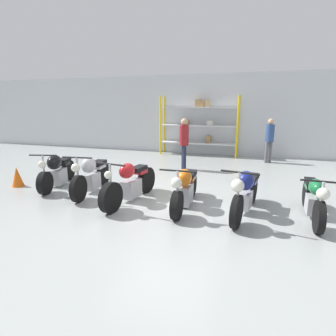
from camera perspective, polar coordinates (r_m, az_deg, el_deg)
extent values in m
plane|color=#9EA3A0|center=(6.43, -1.06, -6.88)|extent=(30.00, 30.00, 0.00)
cube|color=silver|center=(12.34, 8.53, 11.31)|extent=(30.00, 0.08, 3.60)
cylinder|color=yellow|center=(12.23, -1.69, 9.19)|extent=(0.08, 0.08, 2.64)
cylinder|color=yellow|center=(11.59, 14.85, 8.51)|extent=(0.08, 0.08, 2.64)
cylinder|color=yellow|center=(12.75, -0.88, 9.36)|extent=(0.08, 0.08, 2.64)
cylinder|color=yellow|center=(12.14, 14.98, 8.71)|extent=(0.08, 0.08, 2.64)
cube|color=silver|center=(12.14, 6.52, 5.41)|extent=(3.45, 0.55, 0.05)
cube|color=silver|center=(12.06, 6.62, 9.16)|extent=(3.45, 0.55, 0.05)
cube|color=silver|center=(12.03, 6.73, 12.95)|extent=(3.45, 0.55, 0.05)
cube|color=#A87F51|center=(12.02, 7.40, 13.68)|extent=(0.19, 0.20, 0.26)
cube|color=#A87F51|center=(12.16, 8.83, 6.19)|extent=(0.21, 0.26, 0.31)
cube|color=tan|center=(11.83, 8.64, 13.72)|extent=(0.19, 0.21, 0.29)
cube|color=#A87F51|center=(12.14, 6.61, 13.81)|extent=(0.25, 0.32, 0.31)
cube|color=silver|center=(11.95, 9.18, 9.66)|extent=(0.27, 0.21, 0.21)
cube|color=#A87F51|center=(12.15, 3.99, 9.85)|extent=(0.25, 0.23, 0.20)
cube|color=tan|center=(12.14, 3.94, 5.99)|extent=(0.24, 0.22, 0.17)
cylinder|color=black|center=(7.42, -25.20, -2.98)|extent=(0.29, 0.62, 0.60)
cylinder|color=black|center=(8.63, -20.80, -0.38)|extent=(0.29, 0.62, 0.60)
cube|color=#ADADB2|center=(8.07, -22.66, -1.70)|extent=(0.39, 0.56, 0.43)
ellipsoid|color=black|center=(7.82, -23.49, 1.14)|extent=(0.46, 0.62, 0.40)
cube|color=black|center=(8.30, -21.82, 1.53)|extent=(0.38, 0.52, 0.10)
cube|color=black|center=(8.36, -21.64, 1.00)|extent=(0.31, 0.38, 0.12)
cylinder|color=#ADADB2|center=(7.35, -25.41, -0.26)|extent=(0.06, 0.06, 0.72)
sphere|color=silver|center=(7.26, -25.78, 0.68)|extent=(0.19, 0.19, 0.19)
cylinder|color=black|center=(7.31, -25.58, 2.53)|extent=(0.70, 0.20, 0.04)
cylinder|color=black|center=(6.54, -18.91, -4.28)|extent=(0.19, 0.65, 0.64)
cylinder|color=black|center=(7.73, -13.88, -1.26)|extent=(0.19, 0.65, 0.64)
cube|color=#ADADB2|center=(7.18, -15.99, -2.78)|extent=(0.27, 0.52, 0.41)
ellipsoid|color=#B7B7BF|center=(6.92, -16.86, 0.60)|extent=(0.39, 0.49, 0.40)
cube|color=black|center=(7.39, -14.97, 1.05)|extent=(0.34, 0.59, 0.10)
cube|color=#B7B7BF|center=(7.45, -14.78, 0.45)|extent=(0.28, 0.42, 0.12)
cylinder|color=#ADADB2|center=(6.46, -19.07, -1.10)|extent=(0.06, 0.06, 0.74)
sphere|color=silver|center=(6.37, -19.48, 0.06)|extent=(0.20, 0.20, 0.20)
cylinder|color=black|center=(6.41, -19.19, 2.17)|extent=(0.74, 0.12, 0.04)
cylinder|color=black|center=(5.70, -12.33, -6.31)|extent=(0.24, 0.69, 0.67)
cylinder|color=black|center=(6.90, -4.72, -2.55)|extent=(0.24, 0.69, 0.67)
cube|color=#ADADB2|center=(6.33, -7.89, -4.43)|extent=(0.34, 0.54, 0.42)
ellipsoid|color=#B2191E|center=(6.07, -8.90, -0.61)|extent=(0.36, 0.51, 0.35)
cube|color=black|center=(6.49, -6.44, -0.09)|extent=(0.31, 0.51, 0.10)
cube|color=#B2191E|center=(6.60, -5.91, -0.64)|extent=(0.25, 0.36, 0.12)
cylinder|color=#ADADB2|center=(5.61, -12.38, -2.81)|extent=(0.06, 0.06, 0.71)
sphere|color=silver|center=(5.51, -12.90, -1.47)|extent=(0.16, 0.16, 0.16)
cylinder|color=black|center=(5.54, -12.38, 0.82)|extent=(0.71, 0.13, 0.04)
cylinder|color=black|center=(5.28, 1.94, -8.12)|extent=(0.15, 0.59, 0.59)
cylinder|color=black|center=(6.61, 5.19, -3.64)|extent=(0.15, 0.59, 0.59)
cube|color=#ADADB2|center=(5.99, 3.86, -5.74)|extent=(0.27, 0.52, 0.44)
ellipsoid|color=orange|center=(5.71, 3.54, -2.13)|extent=(0.33, 0.51, 0.38)
cube|color=black|center=(6.24, 4.70, -1.34)|extent=(0.27, 0.55, 0.10)
cube|color=orange|center=(6.30, 4.77, -2.03)|extent=(0.23, 0.38, 0.12)
cylinder|color=#ADADB2|center=(5.18, 2.02, -4.44)|extent=(0.05, 0.05, 0.70)
sphere|color=silver|center=(5.07, 1.83, -3.23)|extent=(0.22, 0.22, 0.22)
cylinder|color=black|center=(5.11, 2.14, -0.62)|extent=(0.75, 0.04, 0.04)
cylinder|color=black|center=(5.07, 14.70, -9.17)|extent=(0.24, 0.65, 0.64)
cylinder|color=black|center=(6.43, 17.90, -4.52)|extent=(0.24, 0.65, 0.64)
cube|color=#ADADB2|center=(5.80, 16.58, -6.72)|extent=(0.28, 0.46, 0.36)
ellipsoid|color=navy|center=(5.50, 16.53, -2.65)|extent=(0.42, 0.53, 0.39)
cube|color=black|center=(6.01, 17.56, -1.94)|extent=(0.38, 0.58, 0.10)
cube|color=navy|center=(6.10, 17.64, -2.60)|extent=(0.31, 0.41, 0.12)
cylinder|color=#ADADB2|center=(4.96, 15.01, -5.15)|extent=(0.06, 0.06, 0.74)
sphere|color=silver|center=(4.85, 14.92, -3.71)|extent=(0.24, 0.24, 0.24)
cylinder|color=black|center=(4.89, 15.35, -0.95)|extent=(0.69, 0.17, 0.04)
cylinder|color=black|center=(5.44, 30.02, -9.24)|extent=(0.14, 0.61, 0.60)
cylinder|color=black|center=(6.71, 28.03, -4.91)|extent=(0.14, 0.61, 0.60)
cube|color=#ADADB2|center=(6.13, 28.81, -6.96)|extent=(0.22, 0.43, 0.35)
ellipsoid|color=#196B38|center=(5.85, 29.53, -3.62)|extent=(0.28, 0.52, 0.30)
cube|color=black|center=(6.35, 28.72, -2.70)|extent=(0.23, 0.50, 0.10)
cube|color=#196B38|center=(6.42, 28.57, -3.37)|extent=(0.20, 0.35, 0.12)
cylinder|color=#ADADB2|center=(5.36, 30.39, -5.97)|extent=(0.05, 0.05, 0.64)
sphere|color=silver|center=(5.25, 30.69, -4.86)|extent=(0.22, 0.22, 0.22)
cylinder|color=black|center=(5.30, 30.74, -2.57)|extent=(0.73, 0.06, 0.04)
cylinder|color=#1E2338|center=(9.40, 3.35, 2.43)|extent=(0.13, 0.13, 0.87)
cylinder|color=#1E2338|center=(9.23, 3.57, 2.21)|extent=(0.13, 0.13, 0.87)
cylinder|color=maroon|center=(9.20, 3.53, 7.11)|extent=(0.43, 0.43, 0.69)
sphere|color=tan|center=(9.16, 3.57, 9.99)|extent=(0.24, 0.24, 0.24)
cylinder|color=#595960|center=(11.27, 21.31, 3.29)|extent=(0.13, 0.13, 0.84)
cylinder|color=#595960|center=(11.14, 20.66, 3.23)|extent=(0.13, 0.13, 0.84)
cylinder|color=navy|center=(11.11, 21.31, 7.08)|extent=(0.45, 0.45, 0.67)
sphere|color=tan|center=(11.08, 21.51, 9.38)|extent=(0.23, 0.23, 0.23)
cone|color=orange|center=(8.52, -29.98, -1.66)|extent=(0.32, 0.32, 0.55)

